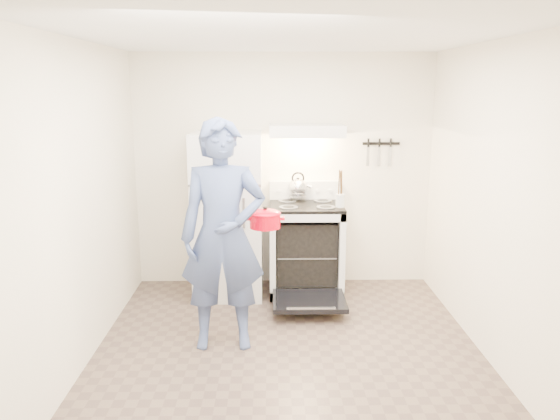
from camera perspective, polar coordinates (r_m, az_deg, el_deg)
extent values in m
plane|color=brown|center=(4.59, 0.88, -15.10)|extent=(3.60, 3.60, 0.00)
cube|color=#F3E6CD|center=(5.92, 0.35, 4.07)|extent=(3.20, 0.02, 2.50)
cube|color=silver|center=(5.67, -5.44, -0.50)|extent=(0.70, 0.70, 1.70)
cube|color=silver|center=(5.79, 2.69, -4.16)|extent=(0.76, 0.65, 0.92)
cube|color=black|center=(5.67, 2.74, 0.43)|extent=(0.76, 0.65, 0.03)
cube|color=silver|center=(5.93, 2.58, 2.10)|extent=(0.76, 0.07, 0.20)
cube|color=black|center=(5.35, 3.07, -9.46)|extent=(0.70, 0.54, 0.04)
cube|color=slate|center=(5.80, 2.69, -4.35)|extent=(0.60, 0.52, 0.01)
cube|color=silver|center=(5.63, 2.78, 8.32)|extent=(0.76, 0.50, 0.12)
cube|color=black|center=(5.99, 10.52, 6.85)|extent=(0.40, 0.02, 0.03)
cylinder|color=#8D6D4B|center=(5.73, 2.43, -4.41)|extent=(0.30, 0.30, 0.02)
cylinder|color=silver|center=(5.43, 6.31, 0.99)|extent=(0.11, 0.11, 0.13)
imported|color=#3A4778|center=(4.48, -5.97, -2.70)|extent=(0.72, 0.50, 1.91)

